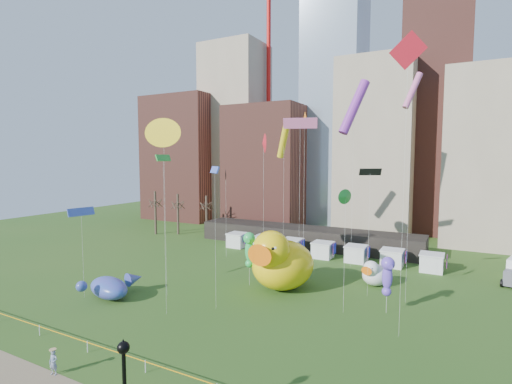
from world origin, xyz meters
The scene contains 28 objects.
ground centered at (0.00, 0.00, 0.00)m, with size 160.00×160.00×0.00m, color #29531A.
skyline centered at (2.25, 61.06, 21.44)m, with size 101.00×23.00×68.00m.
crane_left centered at (-21.11, 64.00, 46.90)m, with size 23.00×1.00×76.00m.
pavilion centered at (-4.00, 42.00, 1.60)m, with size 38.00×6.00×3.20m, color black.
vendor_tents centered at (1.02, 36.00, 1.11)m, with size 33.24×2.80×2.40m.
bare_trees centered at (-30.17, 40.54, 4.01)m, with size 8.44×6.44×8.50m.
caution_tape centered at (0.00, 0.00, 0.68)m, with size 50.00×0.06×0.90m.
big_duck centered at (1.26, 20.02, 3.27)m, with size 7.67×9.67×7.12m.
small_duck centered at (10.45, 26.52, 1.44)m, with size 3.89×4.45×3.13m.
seahorse_green centered at (-2.71, 19.79, 4.59)m, with size 1.82×2.04×6.34m.
seahorse_purple centered at (13.08, 18.72, 3.98)m, with size 1.69×1.89×5.58m.
whale_inflatable centered at (-13.88, 9.18, 1.16)m, with size 6.33×7.35×2.53m.
lamppost centered at (4.46, -5.95, 3.68)m, with size 0.63×0.63×6.03m.
woman centered at (-5.40, -3.20, 0.89)m, with size 0.64×0.42×1.74m, color silver.
kite_0 centered at (-3.90, 25.87, 16.93)m, with size 1.62×2.31×18.21m.
kite_1 centered at (2.05, 23.65, 19.00)m, with size 3.91×1.87×19.68m.
kite_2 centered at (10.44, 22.69, 13.42)m, with size 2.19×1.68×13.90m.
kite_3 centered at (-5.62, 8.60, 14.81)m, with size 0.44×1.99×15.32m.
kite_4 centered at (-9.10, 12.65, 17.65)m, with size 3.09×0.68×19.19m.
kite_5 centered at (-16.33, 7.77, 9.30)m, with size 0.99×2.82×9.77m.
kite_6 centered at (1.84, 25.64, 18.60)m, with size 0.90×1.30×20.61m.
kite_7 centered at (6.03, 32.95, 21.76)m, with size 4.02×3.95×25.48m.
kite_8 centered at (14.87, 14.17, 23.01)m, with size 2.73×1.53×25.04m.
kite_9 centered at (14.37, 22.56, 21.63)m, with size 1.98×1.96×23.51m.
kite_10 centered at (-12.35, 29.90, 12.02)m, with size 0.82×1.54×13.30m.
kite_11 centered at (9.40, 16.85, 11.30)m, with size 0.64×1.40×12.06m.
kite_12 centered at (-3.89, 32.35, 17.83)m, with size 3.18×2.90×20.68m.
kite_13 centered at (-2.12, 11.92, 13.72)m, with size 1.90×1.65×14.19m.
Camera 1 is at (18.93, -19.05, 14.96)m, focal length 27.00 mm.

